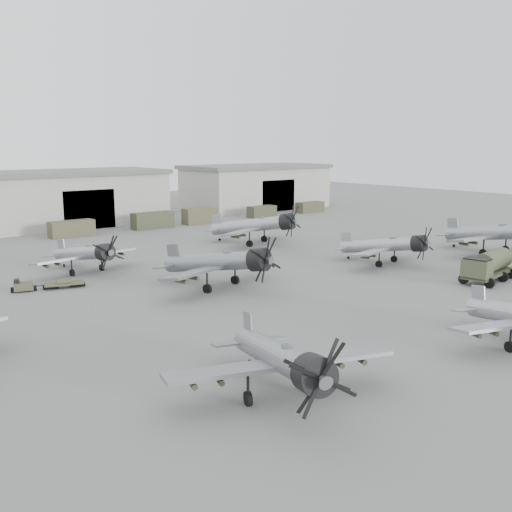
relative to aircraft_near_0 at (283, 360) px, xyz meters
The scene contains 16 objects.
ground 18.12m from the aircraft_near_0, 25.55° to the left, with size 220.00×220.00×0.00m, color slate.
hangar_center 71.61m from the aircraft_near_0, 76.90° to the left, with size 29.00×14.80×8.70m.
hangar_right 88.35m from the aircraft_near_0, 52.13° to the left, with size 29.00×14.80×8.70m.
support_truck_3 58.87m from the aircraft_near_0, 78.89° to the left, with size 6.18×2.20×2.27m, color #4A4930.
support_truck_4 62.60m from the aircraft_near_0, 67.32° to the left, with size 6.51×2.20×2.50m, color #3A402A.
support_truck_5 66.40m from the aircraft_near_0, 60.44° to the left, with size 5.69×2.20×2.58m, color #4A4930.
support_truck_6 73.79m from the aircraft_near_0, 51.52° to the left, with size 5.20×2.20×2.00m, color #3C3F29.
support_truck_7 81.71m from the aircraft_near_0, 44.98° to the left, with size 5.68×2.20×1.96m, color #43442C.
aircraft_near_0 is the anchor object (origin of this frame).
aircraft_mid_1 23.32m from the aircraft_near_0, 62.04° to the left, with size 13.41×12.08×5.35m.
aircraft_mid_2 35.74m from the aircraft_near_0, 30.07° to the left, with size 11.68×10.51×4.63m.
aircraft_mid_3 47.36m from the aircraft_near_0, 16.60° to the left, with size 14.14×12.73×5.62m.
aircraft_far_0 34.38m from the aircraft_near_0, 83.56° to the left, with size 11.24×10.12×4.46m.
aircraft_far_1 46.03m from the aircraft_near_0, 52.63° to the left, with size 13.50×12.23×5.52m.
fuel_tanker 33.03m from the aircraft_near_0, 12.43° to the left, with size 7.59×4.08×2.83m.
tug_trailer 30.55m from the aircraft_near_0, 94.17° to the left, with size 6.00×2.74×1.19m.
Camera 1 is at (-34.24, -28.04, 12.89)m, focal length 40.00 mm.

